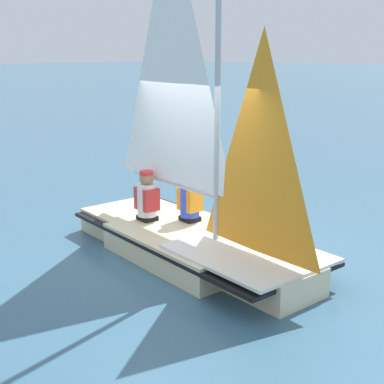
% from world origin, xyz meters
% --- Properties ---
extents(ground_plane, '(260.00, 260.00, 0.00)m').
position_xyz_m(ground_plane, '(0.00, 0.00, 0.00)').
color(ground_plane, '#38607A').
extents(sailboat_main, '(4.39, 2.20, 4.97)m').
position_xyz_m(sailboat_main, '(0.02, -0.00, 0.63)').
color(sailboat_main, beige).
rests_on(sailboat_main, ground_plane).
extents(sailor_helm, '(0.37, 0.34, 1.16)m').
position_xyz_m(sailor_helm, '(0.39, -0.37, 0.63)').
color(sailor_helm, black).
rests_on(sailor_helm, ground_plane).
extents(sailor_crew, '(0.37, 0.34, 1.16)m').
position_xyz_m(sailor_crew, '(0.90, 0.06, 0.63)').
color(sailor_crew, black).
rests_on(sailor_crew, ground_plane).
extents(buoy_marker, '(0.46, 0.46, 1.00)m').
position_xyz_m(buoy_marker, '(5.63, -10.41, 0.17)').
color(buoy_marker, orange).
rests_on(buoy_marker, ground_plane).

